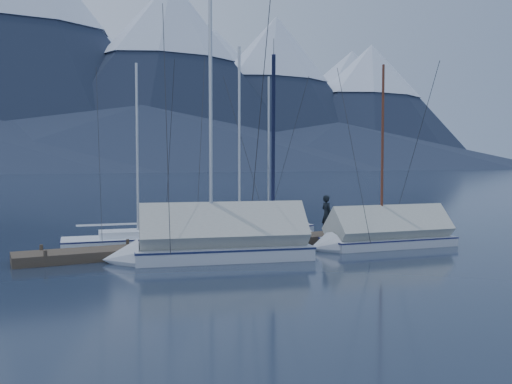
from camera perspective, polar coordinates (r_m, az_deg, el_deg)
ground at (r=20.13m, az=2.58°, el=-6.53°), size 1000.00×1000.00×0.00m
mountain_range at (r=391.93m, az=-24.86°, el=10.84°), size 877.00×584.00×150.50m
dock at (r=21.86m, az=-0.00°, el=-5.48°), size 18.00×1.50×0.54m
mooring_posts at (r=21.61m, az=-1.19°, el=-4.94°), size 15.12×1.52×0.35m
sailboat_open_left at (r=22.57m, az=-11.21°, el=-5.18°), size 6.29×2.77×8.07m
sailboat_open_mid at (r=24.25m, az=-0.58°, el=-4.51°), size 7.15×5.05×9.32m
sailboat_open_right at (r=25.65m, az=2.00°, el=-4.15°), size 6.34×3.47×8.07m
sailboat_covered_near at (r=22.27m, az=12.78°, el=-4.64°), size 6.37×2.78×8.05m
sailboat_covered_far at (r=18.97m, az=-5.17°, el=-5.64°), size 7.44×3.76×10.02m
person at (r=23.52m, az=7.46°, el=-2.33°), size 0.40×0.61×1.64m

